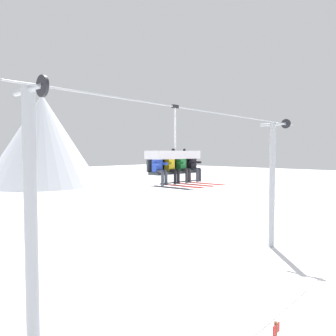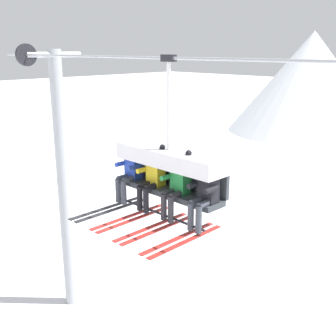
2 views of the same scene
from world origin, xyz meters
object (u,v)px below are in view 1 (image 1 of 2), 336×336
at_px(skier_yellow, 172,166).
at_px(skier_green, 184,166).
at_px(lift_tower_near, 31,218).
at_px(chairlift_chair, 174,158).
at_px(lift_tower_far, 272,181).
at_px(skier_blue, 160,168).
at_px(skier_black, 194,166).

bearing_deg(skier_yellow, skier_green, 0.00).
bearing_deg(skier_yellow, lift_tower_near, 169.07).
bearing_deg(chairlift_chair, lift_tower_far, 4.05).
xyz_separation_m(skier_blue, skier_yellow, (0.65, 0.01, 0.02)).
bearing_deg(lift_tower_near, skier_green, -9.65).
height_order(lift_tower_near, skier_black, lift_tower_near).
relative_size(lift_tower_far, skier_green, 4.60).
height_order(chairlift_chair, skier_blue, chairlift_chair).
distance_m(skier_green, skier_black, 0.64).
xyz_separation_m(lift_tower_near, skier_yellow, (4.77, -0.92, 1.28)).
bearing_deg(skier_green, skier_black, -0.61).
bearing_deg(skier_green, skier_blue, -179.70).
bearing_deg(skier_blue, lift_tower_far, 4.84).
bearing_deg(skier_green, lift_tower_far, 5.45).
bearing_deg(skier_black, skier_yellow, 179.70).
xyz_separation_m(lift_tower_near, skier_blue, (4.12, -0.93, 1.26)).
xyz_separation_m(chairlift_chair, skier_green, (0.33, -0.21, -0.28)).
bearing_deg(chairlift_chair, skier_blue, -167.19).
relative_size(skier_blue, skier_yellow, 1.00).
distance_m(skier_blue, skier_yellow, 0.65).
bearing_deg(lift_tower_near, lift_tower_far, 0.00).
bearing_deg(skier_blue, skier_black, 0.00).
distance_m(lift_tower_far, skier_black, 9.15).
height_order(lift_tower_far, skier_green, lift_tower_far).
xyz_separation_m(chairlift_chair, skier_black, (0.97, -0.22, -0.30)).
distance_m(lift_tower_near, skier_blue, 4.41).
bearing_deg(skier_yellow, lift_tower_far, 5.11).
distance_m(lift_tower_far, chairlift_chair, 10.13).
bearing_deg(chairlift_chair, skier_yellow, -146.26).
relative_size(lift_tower_far, skier_blue, 4.60).
height_order(lift_tower_far, chairlift_chair, lift_tower_far).
bearing_deg(skier_black, skier_blue, 180.00).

